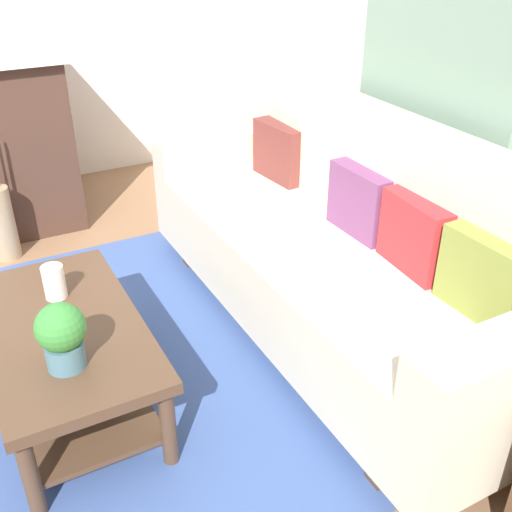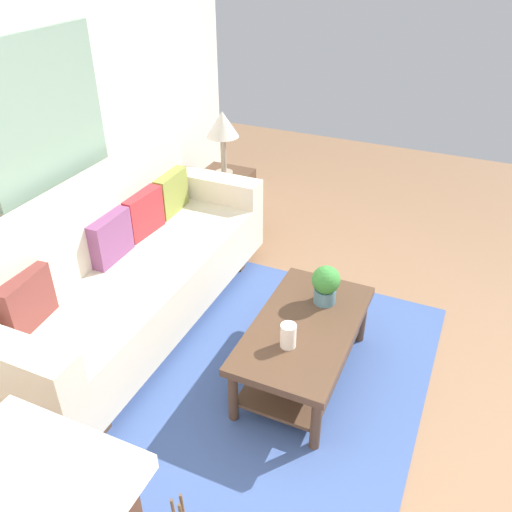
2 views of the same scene
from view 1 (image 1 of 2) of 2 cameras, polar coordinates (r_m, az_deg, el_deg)
wall_back at (r=3.11m, az=15.26°, el=19.07°), size 5.01×0.10×2.70m
area_rug at (r=2.94m, az=-15.41°, el=-10.94°), size 2.44×1.71×0.01m
couch at (r=2.96m, az=7.47°, el=0.27°), size 2.43×0.84×1.08m
throw_pillow_maroon at (r=3.50m, az=2.20°, el=9.79°), size 0.37×0.16×0.32m
throw_pillow_plum at (r=2.91m, az=9.80°, el=5.09°), size 0.36×0.13×0.32m
throw_pillow_crimson at (r=2.65m, az=14.74°, el=1.95°), size 0.37×0.15×0.32m
throw_pillow_olive at (r=2.43m, az=20.66°, el=-1.85°), size 0.36×0.13×0.32m
coffee_table at (r=2.63m, az=-17.44°, el=-8.21°), size 1.10×0.60×0.43m
tabletop_vase at (r=2.71m, az=-18.47°, el=-2.33°), size 0.09×0.09×0.15m
potted_plant_tabletop at (r=2.26m, az=-17.83°, el=-7.04°), size 0.18×0.18×0.26m
fireplace at (r=4.42m, az=-21.13°, el=10.83°), size 1.02×0.58×1.16m
floor_vase at (r=3.97m, az=-22.81°, el=2.83°), size 0.16×0.16×0.46m
framed_painting at (r=2.91m, az=17.04°, el=21.11°), size 0.99×0.03×0.94m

